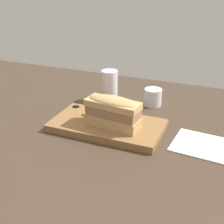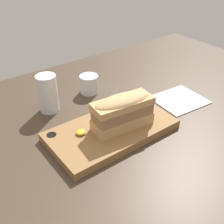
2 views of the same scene
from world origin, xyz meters
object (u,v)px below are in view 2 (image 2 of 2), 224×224
at_px(serving_board, 111,130).
at_px(wine_glass, 89,85).
at_px(napkin, 179,100).
at_px(water_glass, 48,96).
at_px(sandwich, 122,110).

bearing_deg(serving_board, wine_glass, 70.71).
bearing_deg(napkin, water_glass, 151.00).
bearing_deg(water_glass, sandwich, -64.65).
bearing_deg(wine_glass, water_glass, -172.18).
xyz_separation_m(sandwich, wine_glass, (0.06, 0.25, -0.05)).
xyz_separation_m(wine_glass, napkin, (0.21, -0.23, -0.03)).
height_order(water_glass, napkin, water_glass).
relative_size(wine_glass, napkin, 0.38).
bearing_deg(wine_glass, sandwich, -102.77).
height_order(serving_board, wine_glass, wine_glass).
relative_size(sandwich, water_glass, 1.45).
bearing_deg(serving_board, sandwich, -24.52).
bearing_deg(napkin, serving_board, -178.39).
relative_size(water_glass, wine_glass, 1.85).
distance_m(wine_glass, napkin, 0.31).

